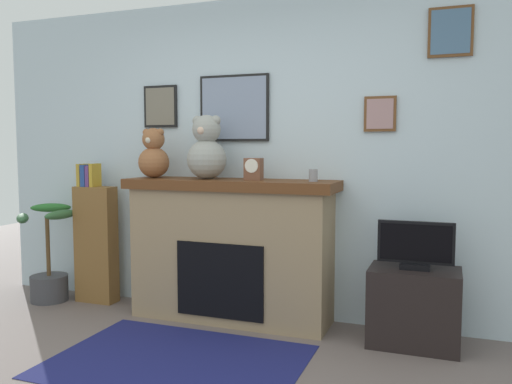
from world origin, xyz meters
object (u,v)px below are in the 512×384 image
fireplace (231,249)px  bookshelf (96,240)px  potted_plant (48,269)px  mantel_clock (254,169)px  tv_stand (414,307)px  television (416,247)px  candle_jar (313,175)px  teddy_bear_tan (154,155)px  teddy_bear_brown (207,150)px

fireplace → bookshelf: bookshelf is taller
bookshelf → potted_plant: (-0.42, -0.14, -0.26)m
fireplace → mantel_clock: 0.68m
tv_stand → television: bearing=-90.0°
television → candle_jar: 0.89m
bookshelf → tv_stand: bookshelf is taller
bookshelf → candle_jar: bearing=-1.3°
candle_jar → teddy_bear_tan: 1.37m
television → teddy_bear_brown: (-1.62, 0.06, 0.66)m
fireplace → television: 1.43m
potted_plant → tv_stand: potted_plant is taller
television → teddy_bear_tan: 2.20m
teddy_bear_tan → fireplace: bearing=1.5°
tv_stand → fireplace: bearing=177.1°
candle_jar → mantel_clock: 0.48m
potted_plant → television: television is taller
tv_stand → television: television is taller
bookshelf → tv_stand: (2.76, -0.10, -0.29)m
potted_plant → teddy_bear_brown: size_ratio=1.70×
bookshelf → candle_jar: size_ratio=13.39×
fireplace → candle_jar: 0.91m
tv_stand → teddy_bear_brown: (-1.62, 0.05, 1.09)m
candle_jar → teddy_bear_tan: (-1.37, -0.00, 0.14)m
fireplace → bookshelf: 1.33m
bookshelf → potted_plant: 0.52m
television → candle_jar: bearing=175.7°
potted_plant → television: 3.20m
television → teddy_bear_brown: 1.76m
bookshelf → potted_plant: bookshelf is taller
teddy_bear_tan → potted_plant: bearing=-175.1°
tv_stand → bookshelf: bearing=177.9°
bookshelf → candle_jar: (2.01, -0.04, 0.62)m
teddy_bear_tan → teddy_bear_brown: size_ratio=0.81×
potted_plant → candle_jar: 2.59m
tv_stand → television: 0.43m
tv_stand → candle_jar: candle_jar is taller
potted_plant → candle_jar: bearing=2.2°
bookshelf → teddy_bear_tan: 1.00m
bookshelf → teddy_bear_tan: teddy_bear_tan is taller
tv_stand → mantel_clock: mantel_clock is taller
fireplace → teddy_bear_tan: (-0.69, -0.02, 0.75)m
mantel_clock → teddy_bear_brown: bearing=179.9°
bookshelf → tv_stand: size_ratio=2.02×
fireplace → television: bearing=-3.0°
fireplace → television: fireplace is taller
teddy_bear_brown → bookshelf: bearing=177.7°
bookshelf → mantel_clock: mantel_clock is taller
television → teddy_bear_tan: bearing=178.5°
teddy_bear_tan → tv_stand: bearing=-1.5°
tv_stand → mantel_clock: 1.55m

